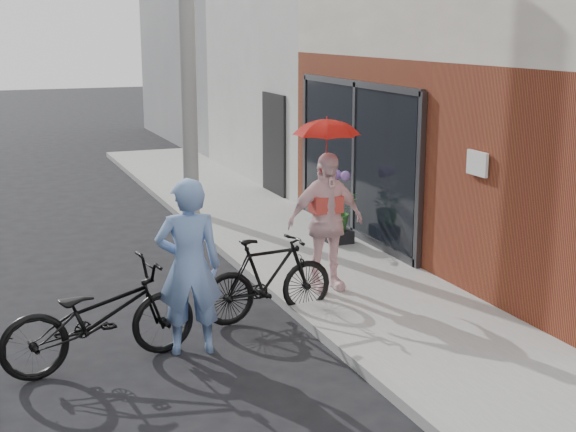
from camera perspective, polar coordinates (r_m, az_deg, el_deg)
ground at (r=9.02m, az=-3.45°, el=-9.19°), size 80.00×80.00×0.00m
sidewalk at (r=11.49m, az=3.32°, el=-3.87°), size 2.20×24.00×0.12m
curb at (r=11.07m, az=-2.14°, el=-4.54°), size 0.12×24.00×0.12m
plaster_building at (r=19.56m, az=8.39°, el=13.31°), size 8.00×6.00×7.00m
east_building_far at (r=25.86m, az=0.36°, el=13.41°), size 8.00×8.00×7.00m
utility_pole at (r=14.41m, az=-7.21°, el=13.40°), size 0.28×0.28×7.00m
officer at (r=8.60m, az=-7.06°, el=-3.60°), size 0.78×0.59×1.93m
bike_left at (r=8.54m, az=-13.24°, el=-6.95°), size 2.15×1.03×1.09m
bike_right at (r=9.64m, az=-1.41°, el=-4.43°), size 1.74×0.64×1.02m
kimono_woman at (r=10.25m, az=2.69°, el=-0.43°), size 1.07×0.48×1.80m
parasol at (r=10.03m, az=2.76°, el=6.52°), size 0.80×0.80×0.70m
planter at (r=12.72m, az=3.61°, el=-1.43°), size 0.39×0.39×0.20m
potted_plant at (r=12.62m, az=3.63°, el=0.38°), size 0.56×0.49×0.62m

